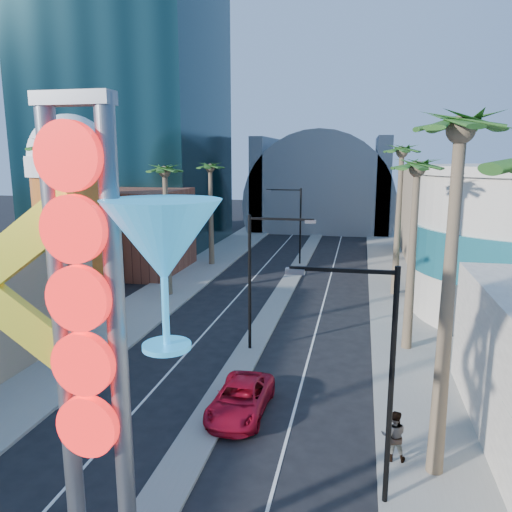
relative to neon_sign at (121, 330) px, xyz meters
The scene contains 20 objects.
sidewalk_west 34.43m from the neon_sign, 107.85° to the left, with size 5.00×100.00×0.15m, color gray.
sidewalk_east 33.97m from the neon_sign, 74.84° to the left, with size 5.00×100.00×0.15m, color gray.
median 35.79m from the neon_sign, 91.33° to the left, with size 1.60×84.00×0.15m, color gray.
hotel_tower 56.91m from the neon_sign, 114.95° to the left, with size 20.00×20.00×50.00m, color black.
brick_filler_west 39.01m from the neon_sign, 115.64° to the left, with size 10.00×10.00×8.00m, color brown.
filler_east 47.58m from the neon_sign, 71.37° to the left, with size 10.00×20.00×10.00m, color #978561.
beer_mug 32.39m from the neon_sign, 123.38° to the left, with size 7.00×7.00×14.50m.
canopy 69.11m from the neon_sign, 90.68° to the left, with size 22.00×16.00×22.00m.
neon_sign is the anchor object (origin of this frame).
streetlight_0 17.21m from the neon_sign, 90.90° to the left, with size 3.79×0.25×8.00m.
streetlight_1 41.13m from the neon_sign, 91.90° to the left, with size 3.79×0.25×8.00m.
streetlight_2 8.15m from the neon_sign, 40.46° to the left, with size 3.45×0.25×8.00m.
palm_1 16.70m from the neon_sign, 126.98° to the left, with size 2.40×2.40×12.70m.
palm_2 28.85m from the neon_sign, 109.95° to the left, with size 2.40×2.40×11.20m.
palm_3 40.31m from the neon_sign, 104.11° to the left, with size 2.40×2.40×11.20m.
palm_5 11.50m from the neon_sign, 40.70° to the left, with size 2.40×2.40×13.20m.
palm_6 20.89m from the neon_sign, 66.74° to the left, with size 2.40×2.40×11.70m.
palm_7 32.29m from the neon_sign, 75.23° to the left, with size 2.40×2.40×12.70m.
red_pickup 11.84m from the neon_sign, 87.76° to the left, with size 2.28×4.95×1.38m, color #B20D25.
pedestrian_b 11.82m from the neon_sign, 47.77° to the left, with size 0.93×0.72×1.91m, color gray.
Camera 1 is at (6.05, -6.96, 11.20)m, focal length 35.00 mm.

